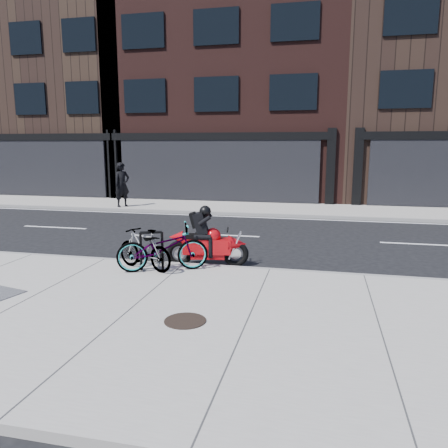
% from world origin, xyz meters
% --- Properties ---
extents(ground, '(120.00, 120.00, 0.00)m').
position_xyz_m(ground, '(0.00, 0.00, 0.00)').
color(ground, black).
rests_on(ground, ground).
extents(sidewalk_near, '(60.00, 6.00, 0.13)m').
position_xyz_m(sidewalk_near, '(0.00, -5.00, 0.07)').
color(sidewalk_near, gray).
rests_on(sidewalk_near, ground).
extents(sidewalk_far, '(60.00, 3.50, 0.13)m').
position_xyz_m(sidewalk_far, '(0.00, 7.75, 0.07)').
color(sidewalk_far, gray).
rests_on(sidewalk_far, ground).
extents(building_midwest, '(10.00, 10.00, 12.00)m').
position_xyz_m(building_midwest, '(-12.00, 14.50, 6.00)').
color(building_midwest, black).
rests_on(building_midwest, ground).
extents(building_center, '(12.00, 10.00, 14.50)m').
position_xyz_m(building_center, '(-2.00, 14.50, 7.25)').
color(building_center, black).
rests_on(building_center, ground).
extents(bike_rack, '(0.49, 0.23, 0.87)m').
position_xyz_m(bike_rack, '(-0.52, -2.60, 0.64)').
color(bike_rack, black).
rests_on(bike_rack, sidewalk_near).
extents(bicycle_front, '(2.09, 1.42, 1.04)m').
position_xyz_m(bicycle_front, '(-0.27, -2.60, 0.65)').
color(bicycle_front, gray).
rests_on(bicycle_front, sidewalk_near).
extents(bicycle_rear, '(1.59, 0.98, 0.93)m').
position_xyz_m(bicycle_rear, '(-0.69, -2.60, 0.59)').
color(bicycle_rear, gray).
rests_on(bicycle_rear, sidewalk_near).
extents(motorcycle, '(1.95, 0.65, 1.46)m').
position_xyz_m(motorcycle, '(0.55, -1.57, 0.59)').
color(motorcycle, black).
rests_on(motorcycle, ground).
extents(pedestrian, '(0.79, 0.85, 1.96)m').
position_xyz_m(pedestrian, '(-5.57, 6.50, 1.11)').
color(pedestrian, black).
rests_on(pedestrian, sidewalk_far).
extents(manhole_cover, '(0.73, 0.73, 0.02)m').
position_xyz_m(manhole_cover, '(1.06, -5.16, 0.14)').
color(manhole_cover, black).
rests_on(manhole_cover, sidewalk_near).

